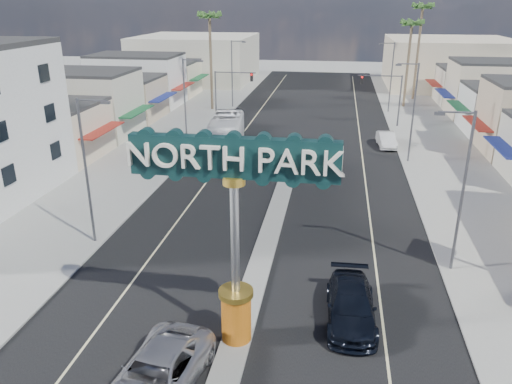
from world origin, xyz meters
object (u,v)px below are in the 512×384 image
(palm_right_far, at_px, (422,12))
(car_parked_left, at_px, (218,151))
(streetlight_l_mid, at_px, (186,101))
(streetlight_r_near, at_px, (461,185))
(traffic_signal_right, at_px, (385,90))
(city_bus, at_px, (224,138))
(streetlight_r_mid, at_px, (412,108))
(gateway_sign, at_px, (235,219))
(traffic_signal_left, at_px, (230,86))
(car_parked_right, at_px, (386,140))
(palm_left_far, at_px, (210,21))
(streetlight_l_far, at_px, (233,70))
(streetlight_l_near, at_px, (88,165))
(streetlight_r_far, at_px, (390,74))
(suv_left, at_px, (156,376))
(suv_right, at_px, (351,305))
(palm_right_mid, at_px, (412,28))

(palm_right_far, bearing_deg, car_parked_left, -123.17)
(streetlight_l_mid, height_order, streetlight_r_near, same)
(traffic_signal_right, relative_size, car_parked_left, 1.38)
(palm_right_far, height_order, city_bus, palm_right_far)
(streetlight_r_mid, xyz_separation_m, city_bus, (-17.03, -0.84, -3.30))
(gateway_sign, distance_m, streetlight_r_near, 13.19)
(traffic_signal_left, xyz_separation_m, car_parked_right, (18.18, -8.94, -3.54))
(palm_left_far, height_order, car_parked_right, palm_left_far)
(streetlight_r_near, bearing_deg, palm_left_far, 120.36)
(streetlight_l_mid, relative_size, streetlight_l_far, 1.00)
(palm_left_far, xyz_separation_m, palm_right_far, (28.00, 12.00, 0.89))
(gateway_sign, height_order, streetlight_l_near, gateway_sign)
(car_parked_left, height_order, city_bus, city_bus)
(streetlight_r_far, relative_size, suv_left, 1.48)
(streetlight_r_mid, bearing_deg, streetlight_r_far, 90.00)
(streetlight_l_near, relative_size, suv_right, 1.63)
(city_bus, bearing_deg, suv_left, -89.16)
(streetlight_l_mid, xyz_separation_m, suv_left, (8.06, -31.60, -4.22))
(streetlight_r_near, relative_size, suv_right, 1.63)
(streetlight_r_mid, relative_size, car_parked_right, 2.01)
(gateway_sign, relative_size, traffic_signal_right, 1.53)
(streetlight_l_mid, relative_size, car_parked_right, 2.01)
(palm_left_far, relative_size, suv_right, 2.38)
(traffic_signal_right, distance_m, suv_left, 47.17)
(streetlight_l_far, relative_size, streetlight_r_near, 1.00)
(car_parked_left, bearing_deg, streetlight_l_mid, 149.87)
(streetlight_l_mid, bearing_deg, streetlight_l_far, 90.00)
(car_parked_left, bearing_deg, streetlight_r_far, 51.50)
(streetlight_r_near, distance_m, palm_right_far, 52.71)
(palm_left_far, distance_m, car_parked_left, 25.00)
(car_parked_left, bearing_deg, palm_right_mid, 52.01)
(gateway_sign, xyz_separation_m, streetlight_l_far, (-10.43, 50.02, -0.86))
(palm_right_mid, xyz_separation_m, suv_right, (-8.02, -51.62, -9.80))
(gateway_sign, bearing_deg, streetlight_l_far, 101.78)
(palm_left_far, bearing_deg, palm_right_far, 23.20)
(car_parked_right, bearing_deg, streetlight_l_far, 134.35)
(suv_left, bearing_deg, suv_right, 46.79)
(palm_right_far, height_order, suv_right, palm_right_far)
(streetlight_l_far, relative_size, streetlight_r_mid, 1.00)
(traffic_signal_left, xyz_separation_m, city_bus, (2.58, -14.84, -2.51))
(streetlight_l_far, relative_size, suv_left, 1.48)
(suv_right, bearing_deg, palm_left_far, 109.72)
(car_parked_right, distance_m, city_bus, 16.71)
(suv_right, bearing_deg, streetlight_l_mid, 119.25)
(car_parked_left, bearing_deg, palm_right_far, 54.70)
(car_parked_left, bearing_deg, palm_left_far, 103.07)
(streetlight_r_mid, relative_size, streetlight_r_far, 1.00)
(streetlight_r_far, xyz_separation_m, city_bus, (-17.03, -22.84, -3.30))
(streetlight_r_mid, relative_size, city_bus, 0.71)
(car_parked_left, bearing_deg, streetlight_r_mid, 3.68)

